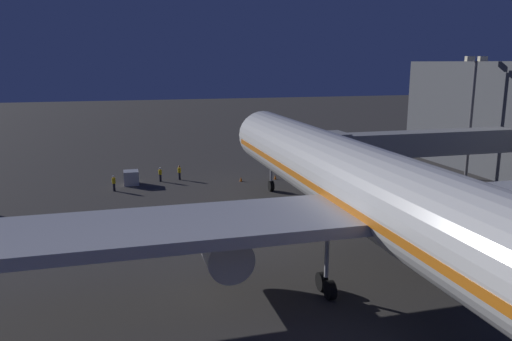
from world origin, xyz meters
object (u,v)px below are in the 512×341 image
at_px(jet_bridge, 403,144).
at_px(traffic_cone_nose_port, 275,177).
at_px(apron_floodlight_mast, 472,108).
at_px(ground_crew_under_port_wing, 114,183).
at_px(airliner_at_gate, 377,194).
at_px(baggage_container_near_belt, 131,178).
at_px(ground_crew_marshaller_fwd, 160,174).
at_px(ground_crew_by_belt_loader, 179,172).
at_px(traffic_cone_nose_starboard, 241,179).

bearing_deg(jet_bridge, traffic_cone_nose_port, -50.19).
bearing_deg(apron_floodlight_mast, ground_crew_under_port_wing, -6.60).
relative_size(airliner_at_gate, traffic_cone_nose_port, 110.59).
xyz_separation_m(baggage_container_near_belt, ground_crew_marshaller_fwd, (-3.47, -0.61, 0.13)).
height_order(ground_crew_by_belt_loader, ground_crew_marshaller_fwd, ground_crew_by_belt_loader).
xyz_separation_m(jet_bridge, traffic_cone_nose_port, (10.14, -12.17, -5.61)).
xyz_separation_m(airliner_at_gate, apron_floodlight_mast, (-25.50, -23.55, 3.12)).
bearing_deg(traffic_cone_nose_starboard, airliner_at_gate, 94.28).
bearing_deg(airliner_at_gate, traffic_cone_nose_starboard, -85.72).
bearing_deg(traffic_cone_nose_port, airliner_at_gate, 85.72).
height_order(apron_floodlight_mast, ground_crew_under_port_wing, apron_floodlight_mast).
height_order(baggage_container_near_belt, traffic_cone_nose_starboard, baggage_container_near_belt).
bearing_deg(airliner_at_gate, baggage_container_near_belt, -64.01).
distance_m(apron_floodlight_mast, traffic_cone_nose_port, 25.51).
relative_size(ground_crew_under_port_wing, traffic_cone_nose_starboard, 3.32).
height_order(ground_crew_marshaller_fwd, traffic_cone_nose_starboard, ground_crew_marshaller_fwd).
relative_size(jet_bridge, baggage_container_near_belt, 12.33).
distance_m(jet_bridge, ground_crew_under_port_wing, 31.99).
distance_m(apron_floodlight_mast, baggage_container_near_belt, 42.20).
xyz_separation_m(apron_floodlight_mast, ground_crew_under_port_wing, (42.68, -4.94, -7.88)).
bearing_deg(traffic_cone_nose_port, ground_crew_under_port_wing, 2.58).
bearing_deg(apron_floodlight_mast, baggage_container_near_belt, -10.65).
bearing_deg(jet_bridge, apron_floodlight_mast, -154.23).
bearing_deg(baggage_container_near_belt, ground_crew_marshaller_fwd, -169.98).
relative_size(jet_bridge, traffic_cone_nose_port, 42.03).
distance_m(airliner_at_gate, ground_crew_marshaller_fwd, 34.25).
xyz_separation_m(apron_floodlight_mast, ground_crew_by_belt_loader, (34.87, -8.66, -7.90)).
bearing_deg(apron_floodlight_mast, ground_crew_by_belt_loader, -13.95).
height_order(apron_floodlight_mast, baggage_container_near_belt, apron_floodlight_mast).
xyz_separation_m(ground_crew_by_belt_loader, ground_crew_marshaller_fwd, (2.38, 0.39, -0.02)).
height_order(ground_crew_under_port_wing, traffic_cone_nose_port, ground_crew_under_port_wing).
bearing_deg(ground_crew_by_belt_loader, baggage_container_near_belt, 9.72).
bearing_deg(baggage_container_near_belt, ground_crew_under_port_wing, 54.04).
xyz_separation_m(jet_bridge, baggage_container_near_belt, (27.56, -14.01, -5.05)).
relative_size(jet_bridge, traffic_cone_nose_starboard, 42.03).
relative_size(baggage_container_near_belt, ground_crew_marshaller_fwd, 1.07).
height_order(baggage_container_near_belt, traffic_cone_nose_port, baggage_container_near_belt).
relative_size(ground_crew_by_belt_loader, traffic_cone_nose_starboard, 3.26).
distance_m(airliner_at_gate, ground_crew_under_port_wing, 33.61).
relative_size(ground_crew_by_belt_loader, ground_crew_marshaller_fwd, 1.02).
bearing_deg(ground_crew_under_port_wing, apron_floodlight_mast, 173.40).
height_order(ground_crew_marshaller_fwd, ground_crew_under_port_wing, ground_crew_under_port_wing).
bearing_deg(baggage_container_near_belt, apron_floodlight_mast, 169.35).
distance_m(airliner_at_gate, jet_bridge, 21.16).
height_order(jet_bridge, ground_crew_marshaller_fwd, jet_bridge).
bearing_deg(traffic_cone_nose_port, ground_crew_by_belt_loader, -13.81).
xyz_separation_m(jet_bridge, apron_floodlight_mast, (-13.16, -6.35, 3.01)).
height_order(airliner_at_gate, ground_crew_under_port_wing, airliner_at_gate).
height_order(ground_crew_by_belt_loader, traffic_cone_nose_port, ground_crew_by_belt_loader).
relative_size(jet_bridge, ground_crew_marshaller_fwd, 13.21).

